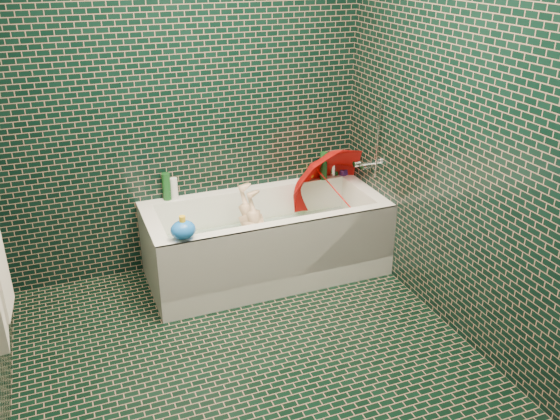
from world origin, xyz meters
name	(u,v)px	position (x,y,z in m)	size (l,w,h in m)	color
floor	(255,371)	(0.00, 0.00, 0.00)	(2.80, 2.80, 0.00)	black
wall_back	(184,100)	(0.00, 1.40, 1.25)	(2.80, 2.80, 0.00)	black
wall_front	(410,324)	(0.00, -1.40, 1.25)	(2.80, 2.80, 0.00)	black
wall_right	(470,136)	(1.30, 0.00, 1.25)	(2.80, 2.80, 0.00)	black
bathtub	(267,247)	(0.45, 1.01, 0.21)	(1.70, 0.75, 0.55)	white
bath_mat	(266,253)	(0.45, 1.02, 0.16)	(1.35, 0.47, 0.01)	green
water	(266,236)	(0.45, 1.02, 0.30)	(1.48, 0.53, 0.00)	silver
faucet	(369,160)	(1.26, 1.02, 0.77)	(0.18, 0.19, 0.55)	silver
child	(258,239)	(0.37, 0.98, 0.31)	(0.29, 0.19, 0.80)	#D8AE87
umbrella	(336,191)	(1.04, 1.09, 0.54)	(0.64, 0.64, 0.56)	red
soap_bottle_a	(346,174)	(1.25, 1.34, 0.55)	(0.10, 0.10, 0.27)	white
soap_bottle_b	(347,175)	(1.25, 1.32, 0.55)	(0.09, 0.10, 0.21)	#371B67
soap_bottle_c	(339,175)	(1.19, 1.35, 0.55)	(0.14, 0.14, 0.18)	#134419
bottle_right_tall	(324,166)	(1.04, 1.31, 0.66)	(0.06, 0.06, 0.22)	#134419
bottle_right_pump	(333,165)	(1.14, 1.36, 0.63)	(0.05, 0.05, 0.17)	silver
bottle_left_tall	(166,187)	(-0.18, 1.36, 0.65)	(0.06, 0.06, 0.20)	#134419
bottle_left_short	(174,189)	(-0.13, 1.35, 0.63)	(0.05, 0.05, 0.16)	white
rubber_duck	(310,174)	(0.94, 1.35, 0.59)	(0.11, 0.08, 0.09)	yellow
bath_toy	(183,230)	(-0.21, 0.70, 0.62)	(0.16, 0.14, 0.16)	blue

